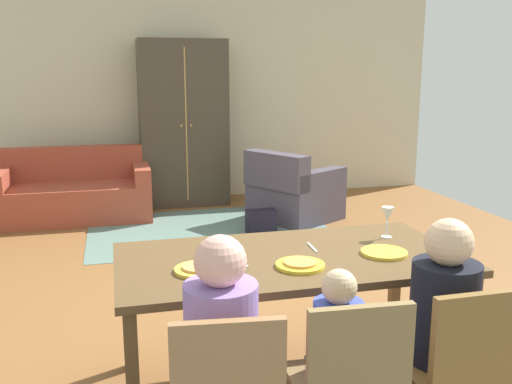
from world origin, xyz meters
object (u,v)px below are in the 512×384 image
object	(u,v)px
dining_table	(289,268)
person_woman	(437,343)
plate_near_child	(300,265)
plate_near_woman	(384,253)
person_child	(334,374)
dining_chair_woman	(459,366)
armoire	(183,123)
handbag	(261,222)
armchair	(293,193)
plate_near_man	(199,270)
wine_glass	(387,216)
dining_chair_child	(349,382)
couch	(74,193)
person_man	(221,371)

from	to	relation	value
dining_table	person_woman	size ratio (longest dim) A/B	1.65
plate_near_child	plate_near_woman	distance (m)	0.51
plate_near_woman	person_child	bearing A→B (deg)	-131.98
dining_chair_woman	armoire	xyz separation A→B (m)	(-0.50, 5.39, 0.56)
dining_chair_woman	handbag	xyz separation A→B (m)	(0.11, 3.77, -0.36)
plate_near_woman	dining_table	bearing A→B (deg)	168.76
plate_near_child	armchair	bearing A→B (deg)	72.66
plate_near_man	wine_glass	world-z (taller)	wine_glass
wine_glass	armoire	xyz separation A→B (m)	(-0.65, 4.38, 0.16)
plate_near_man	armoire	size ratio (longest dim) A/B	0.12
dining_chair_child	armchair	distance (m)	4.39
dining_table	plate_near_man	xyz separation A→B (m)	(-0.50, -0.12, 0.08)
couch	armoire	world-z (taller)	armoire
plate_near_woman	armoire	size ratio (longest dim) A/B	0.12
dining_chair_child	couch	world-z (taller)	dining_chair_child
dining_chair_woman	handbag	world-z (taller)	dining_chair_woman
wine_glass	handbag	bearing A→B (deg)	90.83
plate_near_man	handbag	world-z (taller)	plate_near_man
wine_glass	armchair	bearing A→B (deg)	81.85
plate_near_woman	dining_chair_child	bearing A→B (deg)	-124.94
plate_near_woman	dining_chair_woman	distance (m)	0.78
plate_near_woman	person_child	xyz separation A→B (m)	(-0.50, -0.56, -0.34)
armchair	armoire	world-z (taller)	armoire
dining_table	couch	size ratio (longest dim) A/B	1.05
plate_near_woman	person_man	size ratio (longest dim) A/B	0.23
couch	handbag	world-z (taller)	couch
wine_glass	person_man	size ratio (longest dim) A/B	0.17
person_child	armchair	xyz separation A→B (m)	(1.12, 4.07, -0.11)
dining_chair_child	person_child	xyz separation A→B (m)	(0.01, 0.17, -0.06)
armchair	plate_near_man	bearing A→B (deg)	-114.69
dining_table	person_child	distance (m)	0.71
person_man	person_child	bearing A→B (deg)	-0.57
plate_near_child	person_man	size ratio (longest dim) A/B	0.23
dining_chair_child	couch	size ratio (longest dim) A/B	0.50
plate_near_man	armchair	distance (m)	3.92
plate_near_woman	person_woman	bearing A→B (deg)	-90.04
dining_chair_child	handbag	size ratio (longest dim) A/B	2.72
dining_table	wine_glass	xyz separation A→B (m)	(0.66, 0.18, 0.20)
plate_near_child	armoire	world-z (taller)	armoire
person_man	dining_chair_child	bearing A→B (deg)	-19.49
person_man	armchair	world-z (taller)	person_man
person_woman	couch	xyz separation A→B (m)	(-1.86, 4.75, -0.21)
dining_chair_child	armoire	size ratio (longest dim) A/B	0.41
person_woman	armoire	distance (m)	5.26
person_man	handbag	bearing A→B (deg)	72.73
plate_near_woman	person_man	world-z (taller)	person_man
person_man	person_woman	size ratio (longest dim) A/B	1.00
person_child	handbag	distance (m)	3.66
plate_near_child	wine_glass	bearing A→B (deg)	28.67
person_woman	person_child	bearing A→B (deg)	-179.41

